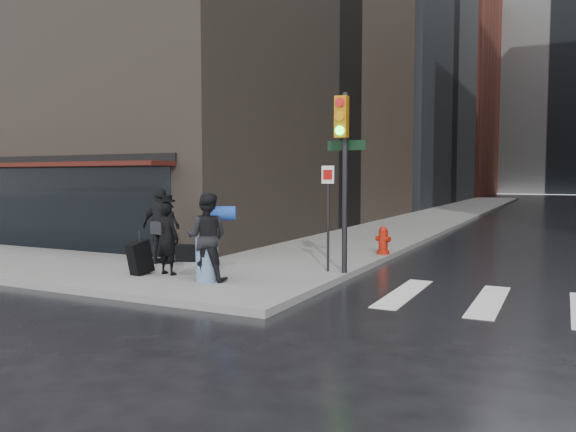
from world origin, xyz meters
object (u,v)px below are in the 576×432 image
Objects in this scene: man_overcoat at (162,241)px; fire_hydrant at (383,242)px; man_jeans at (207,237)px; traffic_light at (342,157)px; man_greycoat at (161,226)px.

man_overcoat is 6.35m from fire_hydrant.
man_jeans is 3.45m from traffic_light.
man_greycoat is 4.82m from traffic_light.
traffic_light is 4.09m from fire_hydrant.
man_greycoat reaches higher than man_jeans.
fire_hydrant is at bearing 92.34° from traffic_light.
man_jeans is 0.46× the size of traffic_light.
man_overcoat is at bearing 131.18° from man_greycoat.
traffic_light reaches higher than man_jeans.
man_overcoat is at bearing -122.68° from fire_hydrant.
man_jeans is at bearing -180.00° from man_overcoat.
man_greycoat is (-2.30, 1.38, 0.03)m from man_jeans.
man_overcoat reaches higher than fire_hydrant.
man_overcoat is 0.45× the size of traffic_light.
man_overcoat is 1.33m from man_jeans.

